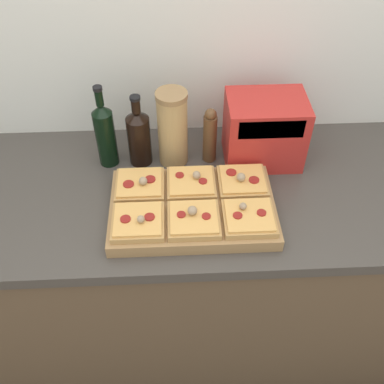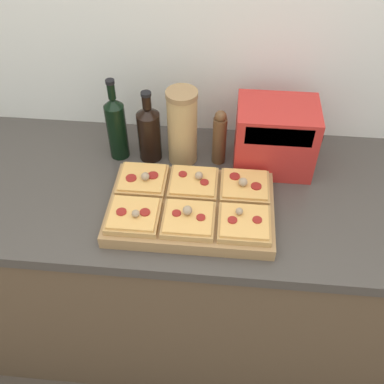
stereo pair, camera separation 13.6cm
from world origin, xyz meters
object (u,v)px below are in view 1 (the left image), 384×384
grain_jar_tall (173,128)px  pepper_mill (210,135)px  cutting_board (192,208)px  olive_oil_bottle (105,133)px  wine_bottle (139,136)px  toaster_oven (264,130)px

grain_jar_tall → pepper_mill: grain_jar_tall is taller
cutting_board → olive_oil_bottle: (-0.27, 0.25, 0.10)m
wine_bottle → pepper_mill: 0.24m
grain_jar_tall → toaster_oven: (0.30, -0.00, -0.02)m
wine_bottle → pepper_mill: size_ratio=1.27×
cutting_board → wine_bottle: bearing=123.0°
olive_oil_bottle → grain_jar_tall: olive_oil_bottle is taller
cutting_board → toaster_oven: 0.37m
cutting_board → olive_oil_bottle: olive_oil_bottle is taller
olive_oil_bottle → pepper_mill: bearing=-0.0°
toaster_oven → olive_oil_bottle: bearing=179.9°
olive_oil_bottle → pepper_mill: (0.35, -0.00, -0.02)m
grain_jar_tall → toaster_oven: size_ratio=0.96×
wine_bottle → pepper_mill: (0.24, 0.00, -0.01)m
cutting_board → wine_bottle: size_ratio=1.92×
wine_bottle → grain_jar_tall: (0.11, 0.00, 0.03)m
cutting_board → pepper_mill: bearing=74.5°
grain_jar_tall → pepper_mill: 0.13m
pepper_mill → toaster_oven: (0.18, -0.00, 0.02)m
olive_oil_bottle → grain_jar_tall: size_ratio=1.10×
olive_oil_bottle → cutting_board: bearing=-42.8°
grain_jar_tall → toaster_oven: 0.31m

